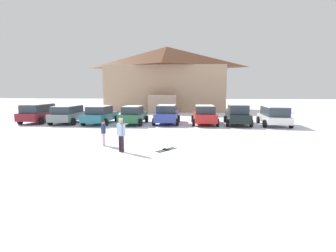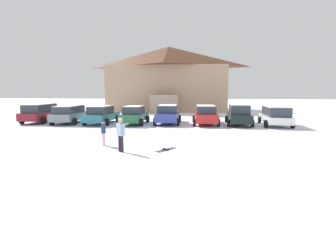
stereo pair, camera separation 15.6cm
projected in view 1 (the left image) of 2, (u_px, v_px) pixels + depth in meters
The scene contains 13 objects.
ground at pixel (125, 177), 9.21m from camera, with size 160.00×160.00×0.00m, color white.
ski_lodge at pixel (167, 78), 39.46m from camera, with size 17.26×11.94×9.40m.
parked_maroon_van at pixel (39, 113), 24.38m from camera, with size 2.25×4.57×1.74m.
parked_grey_wagon at pixel (68, 114), 23.73m from camera, with size 2.33×4.35×1.63m.
parked_teal_hatchback at pixel (100, 115), 23.48m from camera, with size 2.39×4.76×1.62m.
parked_green_coupe at pixel (133, 115), 23.17m from camera, with size 2.17×4.30×1.63m.
parked_blue_hatchback at pixel (167, 114), 23.49m from camera, with size 2.24×4.33×1.71m.
parked_red_sedan at pixel (204, 115), 23.22m from camera, with size 2.28×4.78×1.68m.
parked_black_sedan at pixel (238, 115), 22.85m from camera, with size 2.32×4.74×1.79m.
parked_white_suv at pixel (274, 115), 22.23m from camera, with size 2.46×4.63×1.67m.
skier_teen_in_navy_coat at pixel (103, 131), 14.19m from camera, with size 0.27×0.51×1.41m.
skier_adult_in_blue_parka at pixel (121, 133), 12.74m from camera, with size 0.49×0.45×1.67m.
pair_of_skis at pixel (166, 150), 13.26m from camera, with size 1.04×1.27×0.08m.
Camera 1 is at (2.25, -8.72, 3.03)m, focal length 28.00 mm.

